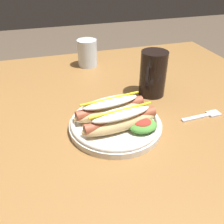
{
  "coord_description": "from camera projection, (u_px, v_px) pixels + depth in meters",
  "views": [
    {
      "loc": [
        -0.09,
        -0.58,
        1.12
      ],
      "look_at": [
        0.06,
        -0.07,
        0.77
      ],
      "focal_mm": 39.25,
      "sensor_mm": 36.0,
      "label": 1
    }
  ],
  "objects": [
    {
      "name": "dining_table",
      "position": [
        86.0,
        137.0,
        0.75
      ],
      "size": [
        1.32,
        0.97,
        0.74
      ],
      "color": "olive",
      "rests_on": "ground_plane"
    },
    {
      "name": "fork",
      "position": [
        204.0,
        116.0,
        0.68
      ],
      "size": [
        0.12,
        0.03,
        0.0
      ],
      "rotation": [
        0.0,
        0.0,
        0.05
      ],
      "color": "silver",
      "rests_on": "dining_table"
    },
    {
      "name": "water_cup",
      "position": [
        87.0,
        53.0,
        0.96
      ],
      "size": [
        0.08,
        0.08,
        0.1
      ],
      "primitive_type": "cylinder",
      "color": "silver",
      "rests_on": "dining_table"
    },
    {
      "name": "soda_cup",
      "position": [
        153.0,
        74.0,
        0.75
      ],
      "size": [
        0.08,
        0.08,
        0.14
      ],
      "primitive_type": "cylinder",
      "color": "black",
      "rests_on": "dining_table"
    },
    {
      "name": "hot_dog_plate",
      "position": [
        116.0,
        119.0,
        0.62
      ],
      "size": [
        0.24,
        0.24,
        0.08
      ],
      "color": "silver",
      "rests_on": "dining_table"
    }
  ]
}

